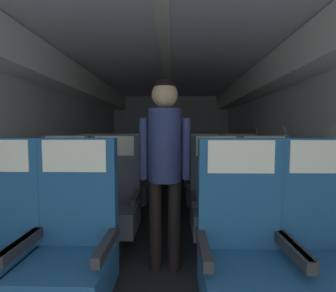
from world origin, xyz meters
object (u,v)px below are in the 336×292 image
(seat_c_right_aisle, at_px, (241,183))
(flight_attendant, at_px, (165,153))
(seat_b_left_aisle, at_px, (113,202))
(seat_b_right_window, at_px, (217,204))
(seat_d_left_window, at_px, (112,170))
(seat_a_right_aisle, at_px, (328,254))
(seat_c_left_window, at_px, (95,182))
(seat_b_left_window, at_px, (63,202))
(seat_d_left_aisle, at_px, (139,170))
(seat_b_right_aisle, at_px, (266,204))
(seat_a_right_window, at_px, (243,254))
(seat_d_right_aisle, at_px, (226,171))
(seat_d_right_window, at_px, (198,171))
(seat_a_left_aisle, at_px, (71,250))
(seat_c_left_aisle, at_px, (130,182))
(seat_c_right_window, at_px, (204,182))

(seat_c_right_aisle, bearing_deg, flight_attendant, -128.76)
(seat_b_left_aisle, distance_m, seat_b_right_window, 1.02)
(seat_b_left_aisle, distance_m, seat_d_left_window, 1.95)
(seat_a_right_aisle, xyz_separation_m, seat_c_left_window, (-2.01, 1.89, 0.00))
(seat_b_left_window, height_order, flight_attendant, flight_attendant)
(seat_c_right_aisle, relative_size, flight_attendant, 0.71)
(flight_attendant, bearing_deg, seat_d_left_aisle, 83.72)
(seat_b_right_aisle, bearing_deg, seat_d_left_aisle, 128.78)
(seat_b_left_aisle, height_order, seat_b_right_window, same)
(seat_b_right_aisle, bearing_deg, seat_a_right_window, -117.48)
(seat_b_left_aisle, height_order, seat_d_right_aisle, same)
(seat_d_left_aisle, bearing_deg, seat_b_right_aisle, -51.22)
(seat_b_right_aisle, relative_size, seat_d_right_window, 1.00)
(seat_d_left_window, bearing_deg, seat_c_right_aisle, -25.25)
(seat_c_left_window, bearing_deg, seat_b_left_window, -90.35)
(seat_b_left_aisle, height_order, seat_c_left_window, same)
(seat_a_left_aisle, relative_size, seat_d_right_aisle, 1.00)
(seat_a_right_aisle, bearing_deg, flight_attendant, 146.86)
(seat_a_left_aisle, relative_size, seat_c_left_window, 1.00)
(seat_c_left_aisle, xyz_separation_m, seat_d_left_aisle, (-0.01, 0.95, 0.00))
(seat_d_left_aisle, height_order, seat_d_right_window, same)
(seat_c_right_aisle, bearing_deg, seat_b_left_aisle, -148.58)
(seat_d_right_window, distance_m, flight_attendant, 2.32)
(seat_a_right_aisle, distance_m, seat_b_right_window, 1.04)
(seat_a_left_aisle, bearing_deg, seat_c_right_aisle, 50.72)
(seat_a_right_aisle, bearing_deg, seat_c_right_aisle, 89.47)
(seat_a_left_aisle, xyz_separation_m, seat_d_left_window, (-0.49, 2.83, 0.00))
(seat_a_right_aisle, distance_m, seat_c_left_aisle, 2.42)
(seat_b_left_window, bearing_deg, seat_a_left_aisle, -62.18)
(seat_d_left_aisle, relative_size, seat_d_right_window, 1.00)
(seat_a_left_aisle, xyz_separation_m, seat_b_right_window, (1.04, 0.93, 0.00))
(seat_b_left_window, bearing_deg, flight_attendant, -16.48)
(seat_d_left_aisle, xyz_separation_m, seat_d_right_aisle, (1.54, -0.00, 0.00))
(seat_a_right_window, bearing_deg, seat_d_left_aisle, 109.83)
(seat_b_right_window, bearing_deg, seat_d_left_window, 128.77)
(seat_c_left_aisle, bearing_deg, seat_c_right_window, 0.04)
(seat_a_right_aisle, bearing_deg, seat_c_left_window, 136.75)
(seat_b_left_window, height_order, seat_d_right_aisle, same)
(seat_d_left_window, bearing_deg, seat_a_left_aisle, -80.09)
(seat_d_left_window, height_order, flight_attendant, flight_attendant)
(seat_a_right_aisle, xyz_separation_m, seat_d_right_aisle, (0.02, 2.83, 0.00))
(seat_b_left_window, height_order, seat_d_left_aisle, same)
(seat_b_left_aisle, bearing_deg, seat_c_left_aisle, 90.43)
(seat_b_right_window, bearing_deg, seat_b_right_aisle, 1.29)
(seat_b_right_window, relative_size, seat_c_left_window, 1.00)
(seat_c_right_window, xyz_separation_m, seat_d_right_window, (0.01, 0.96, 0.00))
(seat_a_left_aisle, xyz_separation_m, seat_d_left_aisle, (-0.01, 2.83, 0.00))
(seat_a_right_window, bearing_deg, seat_c_left_window, 128.47)
(seat_a_right_window, height_order, seat_d_right_aisle, same)
(seat_a_left_aisle, height_order, seat_c_left_window, same)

